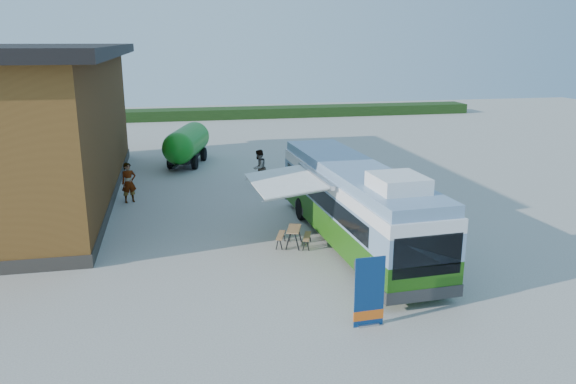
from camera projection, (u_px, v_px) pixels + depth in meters
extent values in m
plane|color=#BCB7AD|center=(274.00, 254.00, 20.98)|extent=(100.00, 100.00, 0.00)
cube|color=brown|center=(26.00, 130.00, 27.44)|extent=(8.00, 20.00, 7.00)
cube|color=black|center=(16.00, 51.00, 26.46)|extent=(9.60, 21.20, 0.50)
cube|color=#332D28|center=(34.00, 193.00, 28.29)|extent=(8.10, 20.10, 0.50)
cube|color=#264419|center=(284.00, 112.00, 58.32)|extent=(40.00, 3.00, 1.00)
cube|color=#326611|center=(353.00, 222.00, 21.88)|extent=(3.07, 11.85, 1.08)
cube|color=#7190B1|center=(354.00, 198.00, 21.62)|extent=(3.07, 11.85, 0.88)
cube|color=black|center=(320.00, 197.00, 21.78)|extent=(0.56, 9.77, 0.68)
cube|color=black|center=(378.00, 192.00, 22.37)|extent=(0.56, 9.77, 0.68)
cube|color=white|center=(354.00, 181.00, 21.45)|extent=(3.07, 11.85, 0.44)
cube|color=#7190B1|center=(355.00, 171.00, 21.34)|extent=(2.91, 11.65, 0.39)
cube|color=white|center=(398.00, 183.00, 17.75)|extent=(1.66, 1.84, 0.49)
cube|color=black|center=(427.00, 256.00, 16.21)|extent=(2.20, 0.18, 1.27)
cube|color=#2D2D2D|center=(424.00, 294.00, 16.58)|extent=(2.50, 0.33, 0.39)
cube|color=#2D2D2D|center=(310.00, 194.00, 27.38)|extent=(2.50, 0.33, 0.39)
cylinder|color=black|center=(365.00, 273.00, 18.06)|extent=(0.35, 0.99, 0.98)
cylinder|color=black|center=(427.00, 266.00, 18.60)|extent=(0.35, 0.99, 0.98)
cylinder|color=black|center=(302.00, 209.00, 24.90)|extent=(0.35, 0.99, 0.98)
cylinder|color=black|center=(348.00, 205.00, 25.44)|extent=(0.35, 0.99, 0.98)
cube|color=white|center=(285.00, 180.00, 21.18)|extent=(2.60, 3.98, 0.30)
cube|color=#A5A8AD|center=(315.00, 174.00, 21.43)|extent=(0.37, 4.16, 0.15)
cylinder|color=#A5A8AD|center=(296.00, 194.00, 19.69)|extent=(2.50, 0.18, 0.31)
cylinder|color=#A5A8AD|center=(275.00, 173.00, 22.72)|extent=(2.50, 0.18, 0.31)
cube|color=navy|center=(369.00, 292.00, 15.45)|extent=(0.88, 0.08, 2.06)
cube|color=orange|center=(368.00, 315.00, 15.64)|extent=(0.90, 0.08, 0.29)
cube|color=#A5A8AD|center=(368.00, 325.00, 15.72)|extent=(0.63, 0.21, 0.06)
cylinder|color=#A5A8AD|center=(369.00, 292.00, 15.47)|extent=(0.03, 0.03, 2.06)
cube|color=tan|center=(294.00, 229.00, 21.63)|extent=(0.80, 1.21, 0.04)
cube|color=tan|center=(281.00, 235.00, 21.76)|extent=(0.58, 1.14, 0.03)
cube|color=tan|center=(307.00, 236.00, 21.64)|extent=(0.58, 1.14, 0.03)
cube|color=black|center=(288.00, 241.00, 21.29)|extent=(0.06, 0.06, 0.69)
cube|color=black|center=(297.00, 242.00, 21.26)|extent=(0.06, 0.06, 0.69)
cube|color=black|center=(291.00, 233.00, 22.19)|extent=(0.06, 0.06, 0.69)
cube|color=black|center=(299.00, 234.00, 22.15)|extent=(0.06, 0.06, 0.69)
imported|color=#999999|center=(129.00, 183.00, 27.43)|extent=(0.84, 0.69, 1.98)
imported|color=#999999|center=(259.00, 168.00, 30.54)|extent=(1.21, 1.23, 2.00)
cylinder|color=#18841B|center=(187.00, 142.00, 35.66)|extent=(3.04, 4.68, 1.94)
sphere|color=#18841B|center=(178.00, 148.00, 33.58)|extent=(1.94, 1.94, 1.94)
sphere|color=#18841B|center=(195.00, 136.00, 37.74)|extent=(1.94, 1.94, 1.94)
cube|color=black|center=(188.00, 155.00, 35.88)|extent=(2.47, 4.72, 0.22)
cube|color=black|center=(176.00, 166.00, 33.19)|extent=(0.47, 1.28, 0.11)
cylinder|color=black|center=(171.00, 162.00, 34.73)|extent=(0.49, 0.90, 0.86)
cylinder|color=black|center=(195.00, 162.00, 34.63)|extent=(0.49, 0.90, 0.86)
cylinder|color=black|center=(181.00, 154.00, 37.22)|extent=(0.49, 0.90, 0.86)
cylinder|color=black|center=(204.00, 154.00, 37.12)|extent=(0.49, 0.90, 0.86)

